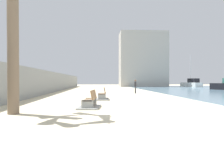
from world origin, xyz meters
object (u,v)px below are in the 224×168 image
at_px(bench_far, 102,97).
at_px(person_walking, 135,85).
at_px(bench_near, 90,103).
at_px(boat_far_right, 191,84).

relative_size(bench_far, person_walking, 1.29).
bearing_deg(bench_far, person_walking, 63.84).
height_order(bench_near, boat_far_right, boat_far_right).
height_order(bench_near, bench_far, same).
relative_size(bench_near, person_walking, 1.35).
relative_size(bench_near, boat_far_right, 0.28).
xyz_separation_m(person_walking, boat_far_right, (18.45, 26.99, -0.14)).
xyz_separation_m(bench_far, person_walking, (4.07, 8.29, 0.71)).
distance_m(bench_near, boat_far_right, 46.81).
bearing_deg(bench_near, boat_far_right, 60.17).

